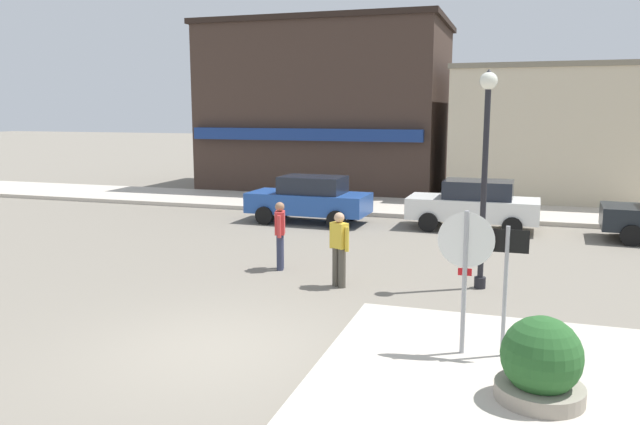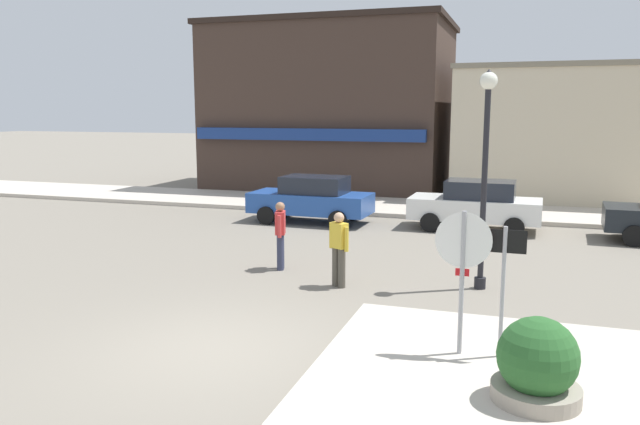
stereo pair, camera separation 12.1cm
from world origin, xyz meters
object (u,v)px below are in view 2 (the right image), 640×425
(stop_sign, at_px, (463,264))
(planter, at_px, (537,369))
(parked_car_second, at_px, (476,204))
(parked_car_nearest, at_px, (312,199))
(pedestrian_crossing_near, at_px, (280,233))
(lamp_post, at_px, (486,148))
(pedestrian_crossing_far, at_px, (339,247))
(one_way_sign, at_px, (503,279))

(stop_sign, xyz_separation_m, planter, (1.06, -1.27, -0.96))
(parked_car_second, bearing_deg, planter, -82.21)
(parked_car_nearest, height_order, pedestrian_crossing_near, pedestrian_crossing_near)
(lamp_post, distance_m, parked_car_nearest, 8.88)
(lamp_post, distance_m, pedestrian_crossing_far, 3.65)
(lamp_post, height_order, parked_car_second, lamp_post)
(planter, distance_m, pedestrian_crossing_far, 6.04)
(lamp_post, relative_size, parked_car_second, 1.12)
(stop_sign, distance_m, pedestrian_crossing_near, 6.33)
(one_way_sign, relative_size, planter, 1.71)
(one_way_sign, bearing_deg, lamp_post, 97.83)
(one_way_sign, height_order, pedestrian_crossing_far, one_way_sign)
(stop_sign, distance_m, parked_car_nearest, 11.97)
(parked_car_nearest, bearing_deg, one_way_sign, -57.93)
(stop_sign, relative_size, pedestrian_crossing_near, 1.43)
(stop_sign, relative_size, planter, 1.88)
(one_way_sign, height_order, pedestrian_crossing_near, one_way_sign)
(planter, bearing_deg, stop_sign, 129.85)
(lamp_post, bearing_deg, planter, -79.06)
(lamp_post, bearing_deg, one_way_sign, -82.17)
(stop_sign, height_order, parked_car_second, stop_sign)
(one_way_sign, distance_m, pedestrian_crossing_far, 4.76)
(pedestrian_crossing_near, height_order, pedestrian_crossing_far, same)
(parked_car_second, distance_m, pedestrian_crossing_far, 7.81)
(pedestrian_crossing_far, bearing_deg, lamp_post, 15.66)
(planter, height_order, pedestrian_crossing_far, pedestrian_crossing_far)
(parked_car_nearest, xyz_separation_m, pedestrian_crossing_near, (1.31, -6.08, 0.06))
(one_way_sign, distance_m, parked_car_second, 10.81)
(one_way_sign, height_order, parked_car_nearest, one_way_sign)
(parked_car_nearest, height_order, pedestrian_crossing_far, pedestrian_crossing_far)
(stop_sign, relative_size, parked_car_nearest, 0.57)
(planter, distance_m, pedestrian_crossing_near, 7.95)
(parked_car_second, distance_m, pedestrian_crossing_near, 7.61)
(planter, height_order, parked_car_nearest, parked_car_nearest)
(lamp_post, relative_size, pedestrian_crossing_far, 2.82)
(stop_sign, bearing_deg, parked_car_nearest, 119.57)
(stop_sign, xyz_separation_m, pedestrian_crossing_near, (-4.59, 4.31, -0.65))
(parked_car_nearest, bearing_deg, pedestrian_crossing_far, -66.77)
(stop_sign, xyz_separation_m, one_way_sign, (0.58, 0.06, -0.19))
(parked_car_second, bearing_deg, pedestrian_crossing_near, -121.68)
(planter, height_order, pedestrian_crossing_near, pedestrian_crossing_near)
(one_way_sign, height_order, parked_car_second, one_way_sign)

